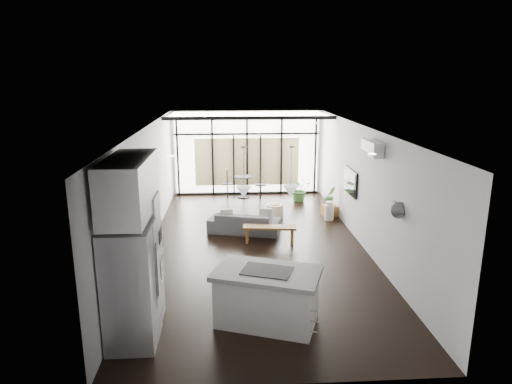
{
  "coord_description": "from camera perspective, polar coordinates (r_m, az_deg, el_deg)",
  "views": [
    {
      "loc": [
        -0.68,
        -10.13,
        3.95
      ],
      "look_at": [
        0.0,
        0.3,
        1.25
      ],
      "focal_mm": 32.0,
      "sensor_mm": 36.0,
      "label": 1
    }
  ],
  "objects": [
    {
      "name": "plant_tall",
      "position": [
        14.67,
        5.48,
        0.01
      ],
      "size": [
        0.86,
        0.91,
        0.6
      ],
      "primitive_type": "imported",
      "rotation": [
        0.0,
        0.0,
        0.24
      ],
      "color": "#386B2E",
      "rests_on": "floor"
    },
    {
      "name": "cooktop",
      "position": [
        7.37,
        1.39,
        -9.79
      ],
      "size": [
        0.91,
        0.75,
        0.01
      ],
      "primitive_type": "cube",
      "rotation": [
        0.0,
        0.0,
        -0.35
      ],
      "color": "black",
      "rests_on": "island"
    },
    {
      "name": "bistro_set",
      "position": [
        15.02,
        -1.56,
        0.77
      ],
      "size": [
        1.72,
        0.95,
        0.78
      ],
      "primitive_type": "cube",
      "rotation": [
        0.0,
        0.0,
        -0.2
      ],
      "color": "black",
      "rests_on": "floor"
    },
    {
      "name": "wall_left",
      "position": [
        10.6,
        -13.5,
        0.16
      ],
      "size": [
        0.02,
        10.0,
        2.8
      ],
      "primitive_type": "cube",
      "color": "silver",
      "rests_on": "ground"
    },
    {
      "name": "island",
      "position": [
        7.57,
        1.37,
        -12.99
      ],
      "size": [
        1.91,
        1.5,
        0.91
      ],
      "primitive_type": "cube",
      "rotation": [
        0.0,
        0.0,
        -0.35
      ],
      "color": "silver",
      "rests_on": "floor"
    },
    {
      "name": "pendant_left",
      "position": [
        7.73,
        -1.55,
        0.02
      ],
      "size": [
        0.26,
        0.26,
        0.18
      ],
      "primitive_type": "cone",
      "color": "white",
      "rests_on": "ceiling"
    },
    {
      "name": "console_bench",
      "position": [
        11.06,
        1.71,
        -5.31
      ],
      "size": [
        1.31,
        0.47,
        0.41
      ],
      "primitive_type": "cube",
      "rotation": [
        0.0,
        0.0,
        -0.12
      ],
      "color": "brown",
      "rests_on": "floor"
    },
    {
      "name": "crate",
      "position": [
        13.29,
        9.18,
        -2.31
      ],
      "size": [
        0.44,
        0.44,
        0.3
      ],
      "primitive_type": "cube",
      "rotation": [
        0.0,
        0.0,
        0.12
      ],
      "color": "brown",
      "rests_on": "floor"
    },
    {
      "name": "milk_can",
      "position": [
        12.9,
        9.14,
        -2.31
      ],
      "size": [
        0.3,
        0.3,
        0.53
      ],
      "primitive_type": "cylinder",
      "rotation": [
        0.0,
        0.0,
        0.11
      ],
      "color": "silver",
      "rests_on": "floor"
    },
    {
      "name": "appliance_column",
      "position": [
        7.68,
        -13.91,
        -8.07
      ],
      "size": [
        0.55,
        0.57,
        2.12
      ],
      "primitive_type": "cube",
      "color": "silver",
      "rests_on": "floor"
    },
    {
      "name": "neighbour_building",
      "position": [
        15.36,
        -1.12,
        3.79
      ],
      "size": [
        3.5,
        0.02,
        1.6
      ],
      "primitive_type": "cube",
      "color": "beige",
      "rests_on": "ground"
    },
    {
      "name": "sofa",
      "position": [
        11.7,
        -1.5,
        -3.42
      ],
      "size": [
        1.89,
        0.97,
        0.71
      ],
      "primitive_type": "imported",
      "rotation": [
        0.0,
        0.0,
        2.89
      ],
      "color": "#48494B",
      "rests_on": "floor"
    },
    {
      "name": "ceiling",
      "position": [
        10.21,
        0.11,
        8.03
      ],
      "size": [
        5.0,
        10.0,
        0.0
      ],
      "primitive_type": "cube",
      "color": "white",
      "rests_on": "ground"
    },
    {
      "name": "tv",
      "position": [
        11.86,
        11.73,
        1.27
      ],
      "size": [
        0.05,
        1.1,
        0.65
      ],
      "primitive_type": "cube",
      "color": "black",
      "rests_on": "wall_right"
    },
    {
      "name": "glazing",
      "position": [
        15.24,
        -1.12,
        4.85
      ],
      "size": [
        5.0,
        0.2,
        2.8
      ],
      "primitive_type": "cube",
      "color": "black",
      "rests_on": "ground"
    },
    {
      "name": "framed_art",
      "position": [
        10.08,
        -13.85,
        0.29
      ],
      "size": [
        0.04,
        0.7,
        0.9
      ],
      "primitive_type": "cube",
      "color": "black",
      "rests_on": "wall_left"
    },
    {
      "name": "pendant_right",
      "position": [
        7.8,
        4.34,
        0.12
      ],
      "size": [
        0.26,
        0.26,
        0.18
      ],
      "primitive_type": "cone",
      "color": "white",
      "rests_on": "ceiling"
    },
    {
      "name": "wall_front",
      "position": [
        5.76,
        3.48,
        -11.78
      ],
      "size": [
        5.0,
        0.02,
        2.8
      ],
      "primitive_type": "cube",
      "color": "silver",
      "rests_on": "ground"
    },
    {
      "name": "fridge",
      "position": [
        7.12,
        -15.34,
        -11.26
      ],
      "size": [
        0.71,
        0.89,
        1.84
      ],
      "primitive_type": "cube",
      "color": "#ABACB1",
      "rests_on": "floor"
    },
    {
      "name": "wall_back",
      "position": [
        15.35,
        -1.14,
        4.92
      ],
      "size": [
        5.0,
        0.02,
        2.8
      ],
      "primitive_type": "cube",
      "color": "silver",
      "rests_on": "ground"
    },
    {
      "name": "wall_right",
      "position": [
        10.91,
        13.32,
        0.58
      ],
      "size": [
        0.02,
        10.0,
        2.8
      ],
      "primitive_type": "cube",
      "color": "silver",
      "rests_on": "ground"
    },
    {
      "name": "ac_unit",
      "position": [
        9.93,
        14.33,
        5.35
      ],
      "size": [
        0.22,
        0.9,
        0.3
      ],
      "primitive_type": "cube",
      "color": "silver",
      "rests_on": "wall_right"
    },
    {
      "name": "pouf",
      "position": [
        12.94,
        2.38,
        -2.39
      ],
      "size": [
        0.62,
        0.62,
        0.39
      ],
      "primitive_type": "cylinder",
      "rotation": [
        0.0,
        0.0,
        0.34
      ],
      "color": "silver",
      "rests_on": "floor"
    },
    {
      "name": "skylight",
      "position": [
        14.19,
        -0.98,
        9.71
      ],
      "size": [
        4.7,
        1.9,
        0.06
      ],
      "primitive_type": "cube",
      "color": "white",
      "rests_on": "ceiling"
    },
    {
      "name": "floor",
      "position": [
        10.89,
        0.1,
        -6.78
      ],
      "size": [
        5.0,
        10.0,
        0.0
      ],
      "primitive_type": "cube",
      "color": "black",
      "rests_on": "ground"
    },
    {
      "name": "plant_crate",
      "position": [
        13.21,
        9.23,
        -1.16
      ],
      "size": [
        0.46,
        0.64,
        0.25
      ],
      "primitive_type": "imported",
      "rotation": [
        0.0,
        0.0,
        0.29
      ],
      "color": "#386B2E",
      "rests_on": "crate"
    },
    {
      "name": "upper_cabinets",
      "position": [
        6.97,
        -15.57,
        0.68
      ],
      "size": [
        0.62,
        1.75,
        0.86
      ],
      "primitive_type": "cube",
      "color": "silver",
      "rests_on": "wall_left"
    }
  ]
}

